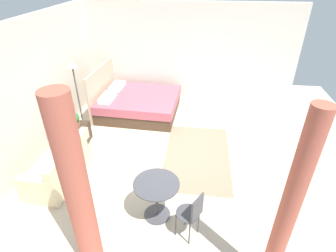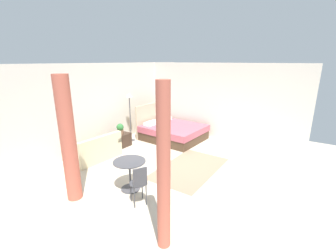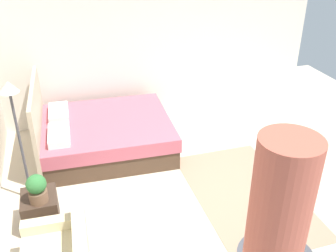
% 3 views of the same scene
% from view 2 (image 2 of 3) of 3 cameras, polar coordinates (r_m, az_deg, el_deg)
% --- Properties ---
extents(ground_plane, '(8.92, 9.13, 0.02)m').
position_cam_2_polar(ground_plane, '(6.80, 2.53, -9.57)').
color(ground_plane, beige).
extents(wall_back, '(8.92, 0.12, 2.84)m').
position_cam_2_polar(wall_back, '(8.29, -15.77, 4.98)').
color(wall_back, silver).
rests_on(wall_back, ground).
extents(wall_right, '(0.12, 6.13, 2.84)m').
position_cam_2_polar(wall_right, '(8.92, 12.69, 5.94)').
color(wall_right, silver).
rests_on(wall_right, ground).
extents(area_rug, '(2.40, 1.42, 0.01)m').
position_cam_2_polar(area_rug, '(6.59, 5.42, -10.37)').
color(area_rug, '#93755B').
rests_on(area_rug, ground).
extents(bed, '(1.94, 2.24, 1.29)m').
position_cam_2_polar(bed, '(8.78, 1.00, -1.31)').
color(bed, '#473323').
rests_on(bed, ground).
extents(couch, '(1.52, 0.79, 0.79)m').
position_cam_2_polar(couch, '(7.32, -17.41, -5.90)').
color(couch, beige).
rests_on(couch, ground).
extents(nightstand, '(0.49, 0.44, 0.46)m').
position_cam_2_polar(nightstand, '(8.25, -11.25, -3.35)').
color(nightstand, '#38281E').
rests_on(nightstand, ground).
extents(potted_plant, '(0.24, 0.24, 0.38)m').
position_cam_2_polar(potted_plant, '(8.04, -11.83, -0.71)').
color(potted_plant, brown).
rests_on(potted_plant, nightstand).
extents(floor_lamp, '(0.27, 0.27, 1.80)m').
position_cam_2_polar(floor_lamp, '(8.47, -9.53, 5.09)').
color(floor_lamp, '#3F3F44').
rests_on(floor_lamp, ground).
extents(balcony_table, '(0.75, 0.75, 0.72)m').
position_cam_2_polar(balcony_table, '(5.44, -9.51, -10.64)').
color(balcony_table, '#3F3F44').
rests_on(balcony_table, ground).
extents(cafe_chair_near_window, '(0.50, 0.50, 0.88)m').
position_cam_2_polar(cafe_chair_near_window, '(4.84, -7.22, -13.65)').
color(cafe_chair_near_window, '#3F3F44').
rests_on(cafe_chair_near_window, ground).
extents(curtain_left, '(0.21, 0.21, 2.68)m').
position_cam_2_polar(curtain_left, '(3.48, -1.11, -11.05)').
color(curtain_left, '#C15B47').
rests_on(curtain_left, ground).
extents(curtain_right, '(0.31, 0.31, 2.68)m').
position_cam_2_polar(curtain_right, '(5.14, -23.61, -3.31)').
color(curtain_right, '#C15B47').
rests_on(curtain_right, ground).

